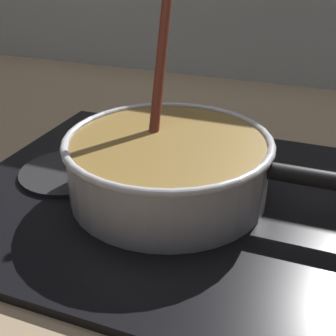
# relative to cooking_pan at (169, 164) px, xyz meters

# --- Properties ---
(ground) EXTENTS (2.40, 1.60, 0.04)m
(ground) POSITION_rel_cooking_pan_xyz_m (-0.14, -0.18, -0.08)
(ground) COLOR #9E8466
(hob_plate) EXTENTS (0.56, 0.48, 0.01)m
(hob_plate) POSITION_rel_cooking_pan_xyz_m (-0.00, -0.00, -0.05)
(hob_plate) COLOR black
(hob_plate) RESTS_ON ground
(burner_ring) EXTENTS (0.20, 0.20, 0.01)m
(burner_ring) POSITION_rel_cooking_pan_xyz_m (-0.00, -0.00, -0.04)
(burner_ring) COLOR #592D0C
(burner_ring) RESTS_ON hob_plate
(spare_burner) EXTENTS (0.14, 0.14, 0.01)m
(spare_burner) POSITION_rel_cooking_pan_xyz_m (-0.16, -0.00, -0.04)
(spare_burner) COLOR #262628
(spare_burner) RESTS_ON hob_plate
(cooking_pan) EXTENTS (0.42, 0.31, 0.32)m
(cooking_pan) POSITION_rel_cooking_pan_xyz_m (0.00, 0.00, 0.00)
(cooking_pan) COLOR silver
(cooking_pan) RESTS_ON hob_plate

